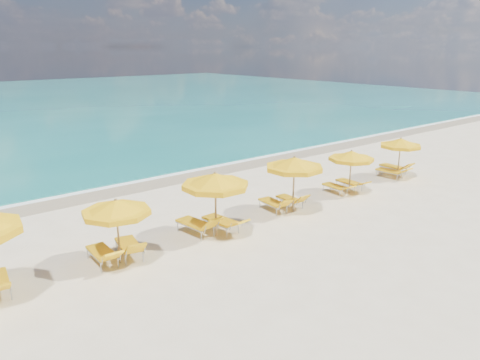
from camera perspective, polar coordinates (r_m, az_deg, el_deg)
ground_plane at (r=19.04m, az=2.87°, el=-4.43°), size 120.00×120.00×0.00m
wet_sand_band at (r=24.75m, az=-8.70°, el=0.23°), size 120.00×2.60×0.01m
foam_line at (r=25.41m, az=-9.63°, el=0.60°), size 120.00×1.20×0.03m
whitecap_far at (r=42.75m, az=-11.00°, el=6.73°), size 18.00×0.30×0.05m
umbrella_1 at (r=14.87m, az=-14.86°, el=-3.34°), size 2.44×2.44×2.17m
umbrella_2 at (r=16.43m, az=-3.03°, el=-0.15°), size 3.17×3.17×2.43m
umbrella_3 at (r=19.03m, az=6.63°, el=1.93°), size 3.03×3.03×2.41m
umbrella_4 at (r=22.07m, az=13.42°, el=2.83°), size 2.15×2.15×2.09m
umbrella_5 at (r=25.60m, az=18.99°, el=4.25°), size 2.49×2.49×2.13m
lounger_1_left at (r=15.57m, az=-16.37°, el=-9.01°), size 0.71×1.87×0.80m
lounger_1_right at (r=15.86m, az=-13.31°, el=-8.28°), size 0.99×1.94×0.87m
lounger_2_left at (r=17.23m, az=-5.35°, el=-5.85°), size 0.88×2.01×0.95m
lounger_2_right at (r=17.47m, az=-2.23°, el=-5.51°), size 0.81×2.05×0.76m
lounger_3_left at (r=19.58m, az=4.12°, el=-3.19°), size 0.77×1.80×0.82m
lounger_3_right at (r=20.19m, az=6.15°, el=-2.69°), size 0.64×1.65×0.76m
lounger_4_left at (r=22.35m, az=11.59°, el=-1.11°), size 0.66×1.71×0.61m
lounger_4_right at (r=23.09m, az=13.25°, el=-0.63°), size 0.71×1.82×0.64m
lounger_5_left at (r=25.70m, az=17.84°, el=0.72°), size 0.71×1.86×0.73m
lounger_5_right at (r=26.60m, az=18.21°, el=1.21°), size 0.71×1.88×0.80m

